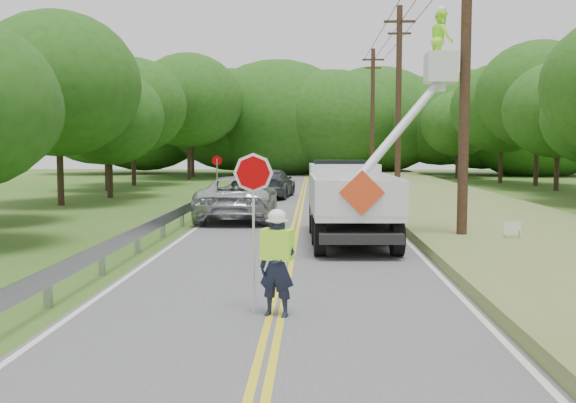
{
  "coord_description": "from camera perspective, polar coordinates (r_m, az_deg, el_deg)",
  "views": [
    {
      "loc": [
        0.63,
        -10.41,
        2.9
      ],
      "look_at": [
        0.0,
        6.0,
        1.5
      ],
      "focal_mm": 41.13,
      "sensor_mm": 36.0,
      "label": 1
    }
  ],
  "objects": [
    {
      "name": "ground",
      "position": [
        10.83,
        -1.25,
        -10.66
      ],
      "size": [
        140.0,
        140.0,
        0.0
      ],
      "primitive_type": "plane",
      "color": "#275217",
      "rests_on": "ground"
    },
    {
      "name": "bucket_truck",
      "position": [
        20.61,
        5.73,
        1.05
      ],
      "size": [
        4.24,
        6.96,
        6.74
      ],
      "color": "black",
      "rests_on": "road"
    },
    {
      "name": "utility_poles",
      "position": [
        27.88,
        11.38,
        9.65
      ],
      "size": [
        1.6,
        43.3,
        10.0
      ],
      "color": "black",
      "rests_on": "ground"
    },
    {
      "name": "road",
      "position": [
        24.59,
        0.72,
        -1.88
      ],
      "size": [
        7.2,
        96.0,
        0.03
      ],
      "color": "#535356",
      "rests_on": "ground"
    },
    {
      "name": "suv_silver",
      "position": [
        25.76,
        -4.33,
        0.33
      ],
      "size": [
        2.88,
        6.13,
        1.7
      ],
      "primitive_type": "imported",
      "rotation": [
        0.0,
        0.0,
        3.15
      ],
      "color": "#B2B5B9",
      "rests_on": "road"
    },
    {
      "name": "guardrail",
      "position": [
        25.85,
        -8.17,
        -0.39
      ],
      "size": [
        0.18,
        48.0,
        0.77
      ],
      "color": "gray",
      "rests_on": "ground"
    },
    {
      "name": "suv_darkgrey",
      "position": [
        36.42,
        -1.48,
        1.57
      ],
      "size": [
        2.7,
        5.6,
        1.57
      ],
      "primitive_type": "imported",
      "rotation": [
        0.0,
        0.0,
        3.05
      ],
      "color": "#3D3F45",
      "rests_on": "road"
    },
    {
      "name": "flagger",
      "position": [
        11.12,
        -1.01,
        -4.95
      ],
      "size": [
        1.11,
        0.57,
        2.75
      ],
      "color": "#191E33",
      "rests_on": "road"
    },
    {
      "name": "tall_grass_verge",
      "position": [
        25.41,
        16.95,
        -1.56
      ],
      "size": [
        7.0,
        96.0,
        0.3
      ],
      "primitive_type": "cube",
      "color": "olive",
      "rests_on": "ground"
    },
    {
      "name": "yard_sign",
      "position": [
        19.64,
        18.81,
        -2.3
      ],
      "size": [
        0.51,
        0.13,
        0.75
      ],
      "color": "white",
      "rests_on": "ground"
    },
    {
      "name": "treeline_left",
      "position": [
        45.78,
        -12.47,
        8.42
      ],
      "size": [
        10.79,
        56.67,
        10.97
      ],
      "color": "#332319",
      "rests_on": "ground"
    },
    {
      "name": "stop_sign_permanent",
      "position": [
        32.98,
        -6.15,
        2.55
      ],
      "size": [
        0.51,
        0.06,
        2.41
      ],
      "color": "gray",
      "rests_on": "ground"
    },
    {
      "name": "treeline_horizon",
      "position": [
        66.62,
        3.53,
        7.09
      ],
      "size": [
        57.02,
        15.1,
        11.93
      ],
      "color": "#244B12",
      "rests_on": "ground"
    }
  ]
}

